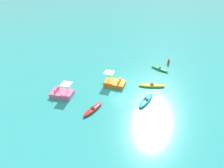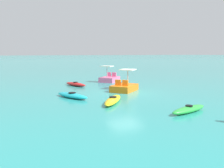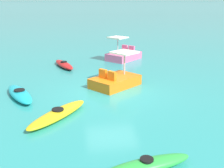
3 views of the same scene
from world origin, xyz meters
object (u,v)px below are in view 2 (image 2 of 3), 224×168
(kayak_green, at_px, (189,109))
(pedal_boat_pink, at_px, (110,78))
(kayak_red, at_px, (76,84))
(kayak_yellow, at_px, (113,100))
(kayak_cyan, at_px, (72,95))
(pedal_boat_orange, at_px, (124,87))

(kayak_green, height_order, pedal_boat_pink, pedal_boat_pink)
(kayak_red, height_order, kayak_yellow, same)
(pedal_boat_pink, bearing_deg, kayak_green, 172.44)
(kayak_cyan, relative_size, pedal_boat_orange, 1.05)
(kayak_red, bearing_deg, kayak_yellow, 179.47)
(kayak_red, relative_size, pedal_boat_orange, 0.99)
(kayak_red, xyz_separation_m, kayak_green, (-11.76, -2.35, -0.00))
(kayak_cyan, xyz_separation_m, pedal_boat_orange, (1.01, -4.50, 0.17))
(pedal_boat_orange, bearing_deg, kayak_red, 30.70)
(kayak_cyan, xyz_separation_m, kayak_yellow, (-2.54, -1.79, -0.00))
(kayak_green, relative_size, pedal_boat_pink, 0.97)
(kayak_cyan, relative_size, kayak_red, 1.06)
(kayak_green, bearing_deg, pedal_boat_orange, -2.21)
(kayak_yellow, bearing_deg, kayak_green, -147.25)
(kayak_green, relative_size, pedal_boat_orange, 0.95)
(kayak_red, relative_size, pedal_boat_pink, 1.00)
(kayak_cyan, distance_m, kayak_red, 5.76)
(pedal_boat_pink, bearing_deg, pedal_boat_orange, 166.13)
(pedal_boat_pink, distance_m, pedal_boat_orange, 6.21)
(kayak_red, xyz_separation_m, kayak_yellow, (-7.99, 0.07, -0.00))
(pedal_boat_pink, bearing_deg, kayak_yellow, 156.34)
(kayak_cyan, relative_size, kayak_yellow, 1.00)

